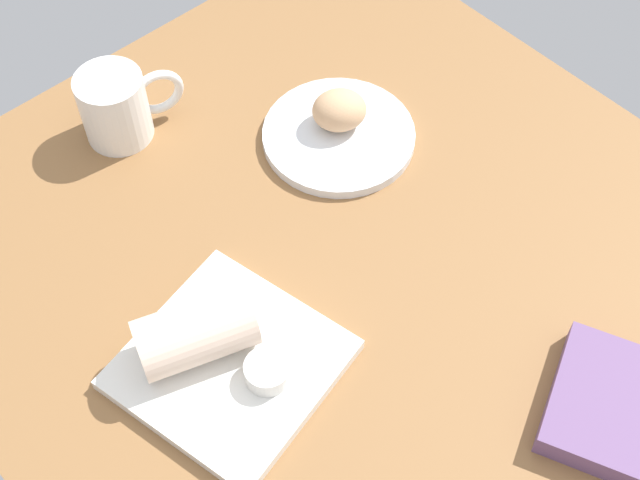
{
  "coord_description": "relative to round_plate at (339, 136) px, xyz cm",
  "views": [
    {
      "loc": [
        35.26,
        -42.17,
        91.31
      ],
      "look_at": [
        -8.88,
        -2.16,
        7.0
      ],
      "focal_mm": 49.06,
      "sensor_mm": 36.0,
      "label": 1
    }
  ],
  "objects": [
    {
      "name": "coffee_mug",
      "position": [
        -20.32,
        -20.41,
        4.29
      ],
      "size": [
        8.86,
        13.81,
        9.76
      ],
      "color": "white",
      "rests_on": "dining_table"
    },
    {
      "name": "scone_pastry",
      "position": [
        -1.12,
        1.08,
        3.26
      ],
      "size": [
        9.1,
        9.41,
        5.11
      ],
      "primitive_type": "ellipsoid",
      "rotation": [
        0.0,
        0.0,
        4.17
      ],
      "color": "tan",
      "rests_on": "round_plate"
    },
    {
      "name": "sauce_cup",
      "position": [
        21.17,
        -29.99,
        2.17
      ],
      "size": [
        5.05,
        5.05,
        2.37
      ],
      "color": "silver",
      "rests_on": "square_plate"
    },
    {
      "name": "round_plate",
      "position": [
        0.0,
        0.0,
        0.0
      ],
      "size": [
        20.29,
        20.29,
        1.4
      ],
      "primitive_type": "cylinder",
      "color": "white",
      "rests_on": "dining_table"
    },
    {
      "name": "square_plate",
      "position": [
        16.77,
        -31.88,
        0.1
      ],
      "size": [
        25.41,
        25.41,
        1.6
      ],
      "primitive_type": "cube",
      "rotation": [
        0.0,
        0.0,
        0.22
      ],
      "color": "white",
      "rests_on": "dining_table"
    },
    {
      "name": "dining_table",
      "position": [
        20.99,
        -12.15,
        -2.7
      ],
      "size": [
        110.0,
        90.0,
        4.0
      ],
      "primitive_type": "cube",
      "color": "olive",
      "rests_on": "ground"
    },
    {
      "name": "breakfast_wrap",
      "position": [
        13.24,
        -33.39,
        4.36
      ],
      "size": [
        10.77,
        14.23,
        6.92
      ],
      "primitive_type": "cylinder",
      "rotation": [
        1.57,
        0.0,
        2.8
      ],
      "color": "beige",
      "rests_on": "square_plate"
    }
  ]
}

